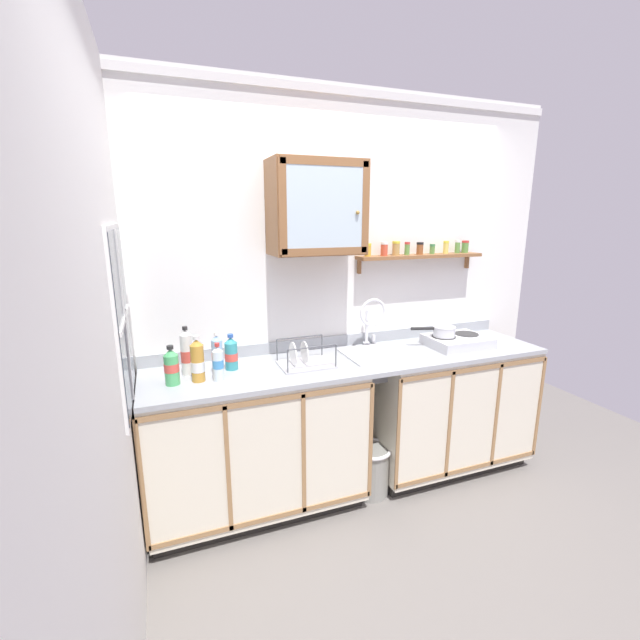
{
  "coord_description": "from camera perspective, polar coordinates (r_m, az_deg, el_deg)",
  "views": [
    {
      "loc": [
        -1.18,
        -2.06,
        1.85
      ],
      "look_at": [
        -0.21,
        0.5,
        1.19
      ],
      "focal_mm": 24.21,
      "sensor_mm": 36.0,
      "label": 1
    }
  ],
  "objects": [
    {
      "name": "lower_cabinet_run",
      "position": [
        2.86,
        -8.51,
        -15.74
      ],
      "size": [
        1.34,
        0.6,
        0.91
      ],
      "color": "black",
      "rests_on": "ground"
    },
    {
      "name": "bottle_soda_green_4",
      "position": [
        2.52,
        -19.03,
        -5.87
      ],
      "size": [
        0.08,
        0.08,
        0.23
      ],
      "color": "#4CB266",
      "rests_on": "countertop"
    },
    {
      "name": "wall_cabinet",
      "position": [
        2.76,
        -0.46,
        14.6
      ],
      "size": [
        0.58,
        0.33,
        0.57
      ],
      "color": "brown"
    },
    {
      "name": "countertop",
      "position": [
        2.87,
        4.74,
        -5.3
      ],
      "size": [
        2.69,
        0.62,
        0.03
      ],
      "primitive_type": "cube",
      "color": "#9EA3A8",
      "rests_on": "lower_cabinet_run"
    },
    {
      "name": "bottle_detergent_teal_5",
      "position": [
        2.68,
        -11.66,
        -4.4
      ],
      "size": [
        0.08,
        0.08,
        0.22
      ],
      "color": "teal",
      "rests_on": "countertop"
    },
    {
      "name": "floor",
      "position": [
        3.01,
        7.76,
        -24.47
      ],
      "size": [
        5.73,
        5.73,
        0.0
      ],
      "primitive_type": "plane",
      "color": "slate",
      "rests_on": "ground"
    },
    {
      "name": "dish_rack",
      "position": [
        2.71,
        -2.09,
        -5.42
      ],
      "size": [
        0.33,
        0.26,
        0.16
      ],
      "color": "#B2B2B7",
      "rests_on": "countertop"
    },
    {
      "name": "bottle_water_clear_1",
      "position": [
        2.51,
        -13.33,
        -5.6
      ],
      "size": [
        0.06,
        0.06,
        0.22
      ],
      "color": "silver",
      "rests_on": "countertop"
    },
    {
      "name": "side_wall_left",
      "position": [
        1.89,
        -26.31,
        -3.77
      ],
      "size": [
        0.05,
        3.48,
        2.67
      ],
      "primitive_type": "cube",
      "color": "white",
      "rests_on": "ground"
    },
    {
      "name": "bottle_water_blue_2",
      "position": [
        2.61,
        -13.43,
        -4.52
      ],
      "size": [
        0.06,
        0.06,
        0.26
      ],
      "color": "#8CB7E0",
      "rests_on": "countertop"
    },
    {
      "name": "back_wall",
      "position": [
        3.05,
        2.28,
        4.01
      ],
      "size": [
        3.33,
        0.07,
        2.67
      ],
      "color": "white",
      "rests_on": "ground"
    },
    {
      "name": "bottle_opaque_white_0",
      "position": [
        2.64,
        -17.22,
        -4.19
      ],
      "size": [
        0.07,
        0.07,
        0.29
      ],
      "color": "white",
      "rests_on": "countertop"
    },
    {
      "name": "saucepan",
      "position": [
        3.18,
        15.98,
        -1.38
      ],
      "size": [
        0.31,
        0.16,
        0.07
      ],
      "color": "silver",
      "rests_on": "hot_plate_stove"
    },
    {
      "name": "lower_cabinet_run_right",
      "position": [
        3.42,
        16.28,
        -11.05
      ],
      "size": [
        1.2,
        0.6,
        0.91
      ],
      "color": "black",
      "rests_on": "ground"
    },
    {
      "name": "hot_plate_stove",
      "position": [
        3.25,
        17.67,
        -2.68
      ],
      "size": [
        0.42,
        0.33,
        0.08
      ],
      "color": "silver",
      "rests_on": "countertop"
    },
    {
      "name": "sink",
      "position": [
        2.99,
        7.79,
        -4.52
      ],
      "size": [
        0.5,
        0.43,
        0.5
      ],
      "color": "silver",
      "rests_on": "countertop"
    },
    {
      "name": "backsplash",
      "position": [
        3.1,
        2.47,
        -2.74
      ],
      "size": [
        2.69,
        0.02,
        0.08
      ],
      "primitive_type": "cube",
      "color": "#9EA3A8",
      "rests_on": "countertop"
    },
    {
      "name": "bottle_juice_amber_3",
      "position": [
        2.53,
        -15.89,
        -5.29
      ],
      "size": [
        0.08,
        0.08,
        0.27
      ],
      "color": "gold",
      "rests_on": "countertop"
    },
    {
      "name": "window",
      "position": [
        2.28,
        -24.78,
        0.19
      ],
      "size": [
        0.03,
        0.7,
        0.88
      ],
      "color": "#262D38"
    },
    {
      "name": "trash_bin",
      "position": [
        3.12,
        6.68,
        -18.95
      ],
      "size": [
        0.28,
        0.28,
        0.34
      ],
      "color": "gray",
      "rests_on": "ground"
    },
    {
      "name": "spice_shelf",
      "position": [
        3.22,
        13.02,
        8.53
      ],
      "size": [
        0.98,
        0.14,
        0.22
      ],
      "color": "brown"
    }
  ]
}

